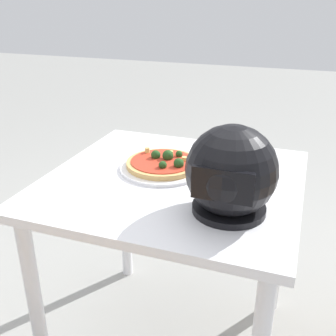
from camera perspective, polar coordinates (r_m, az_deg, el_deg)
name	(u,v)px	position (r m, az deg, el deg)	size (l,w,h in m)	color
dining_table	(173,207)	(1.42, 0.77, -5.53)	(0.85, 0.81, 0.76)	white
pizza_plate	(163,167)	(1.43, -0.76, 0.08)	(0.31, 0.31, 0.01)	white
pizza	(163,163)	(1.43, -0.66, 0.78)	(0.26, 0.26, 0.05)	tan
motorcycle_helmet	(231,173)	(1.12, 9.00, -0.65)	(0.26, 0.26, 0.26)	black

